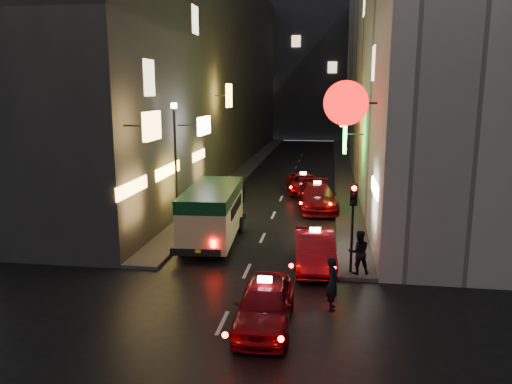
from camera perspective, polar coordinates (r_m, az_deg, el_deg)
The scene contains 14 objects.
building_left at distance 45.21m, azimuth -5.85°, elevation 14.10°, with size 7.52×52.05×18.00m.
building_right at distance 44.09m, azimuth 15.37°, elevation 13.82°, with size 8.26×52.00×18.00m.
building_far at distance 75.95m, azimuth 6.41°, elevation 14.55°, with size 30.00×10.00×22.00m, color #343439.
sidewalk_left at distance 44.92m, azimuth -0.97°, elevation 2.75°, with size 1.50×52.00×0.15m, color #403E3C.
sidewalk_right at distance 44.33m, azimuth 9.94°, elevation 2.46°, with size 1.50×52.00×0.15m, color #403E3C.
minibus at distance 22.93m, azimuth -5.00°, elevation -1.85°, with size 2.53×6.23×2.63m.
taxi_near at distance 15.21m, azimuth 1.01°, elevation -12.30°, with size 2.18×5.12×1.79m.
taxi_second at distance 20.12m, azimuth 6.73°, elevation -6.22°, with size 2.58×5.46×1.86m.
taxi_third at distance 29.73m, azimuth 6.98°, elevation -0.28°, with size 3.01×5.91×1.97m.
taxi_far at distance 34.51m, azimuth 5.40°, elevation 1.15°, with size 2.62×4.96×1.67m.
pedestrian_crossing at distance 16.41m, azimuth 8.75°, elevation -9.90°, with size 0.65×0.42×1.98m, color black.
pedestrian_sidewalk at distance 19.23m, azimuth 11.69°, elevation -6.42°, with size 0.72×0.45×1.90m, color black.
traffic_light at distance 18.77m, azimuth 11.05°, elevation -1.82°, with size 0.26×0.43×3.50m.
lamp_post at distance 24.14m, azimuth -9.17°, elevation 3.71°, with size 0.28×0.28×6.22m.
Camera 1 is at (3.11, -9.78, 6.96)m, focal length 35.00 mm.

